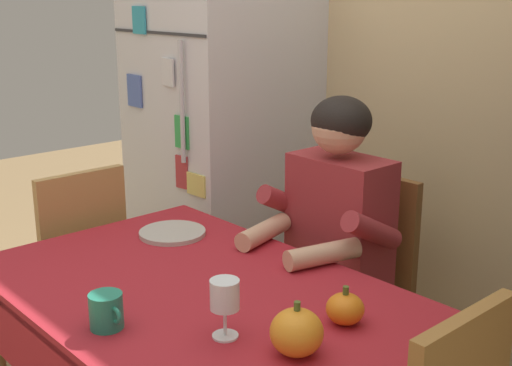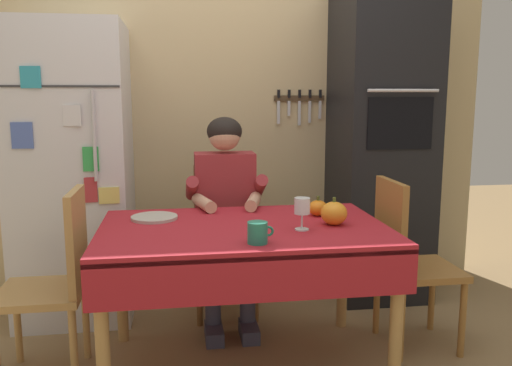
# 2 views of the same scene
# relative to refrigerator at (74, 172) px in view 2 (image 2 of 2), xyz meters

# --- Properties ---
(back_wall_assembly) EXTENTS (3.70, 0.13, 2.60)m
(back_wall_assembly) POSITION_rel_refrigerator_xyz_m (1.00, 0.39, 0.40)
(back_wall_assembly) COLOR #D1B784
(back_wall_assembly) RESTS_ON ground
(refrigerator) EXTENTS (0.68, 0.71, 1.80)m
(refrigerator) POSITION_rel_refrigerator_xyz_m (0.00, 0.00, 0.00)
(refrigerator) COLOR silver
(refrigerator) RESTS_ON ground
(wall_oven) EXTENTS (0.60, 0.64, 2.10)m
(wall_oven) POSITION_rel_refrigerator_xyz_m (2.00, 0.04, 0.15)
(wall_oven) COLOR black
(wall_oven) RESTS_ON ground
(dining_table) EXTENTS (1.40, 0.90, 0.74)m
(dining_table) POSITION_rel_refrigerator_xyz_m (0.95, -0.88, -0.24)
(dining_table) COLOR tan
(dining_table) RESTS_ON ground
(chair_behind_person) EXTENTS (0.40, 0.40, 0.93)m
(chair_behind_person) POSITION_rel_refrigerator_xyz_m (0.92, -0.09, -0.39)
(chair_behind_person) COLOR brown
(chair_behind_person) RESTS_ON ground
(seated_person) EXTENTS (0.47, 0.55, 1.25)m
(seated_person) POSITION_rel_refrigerator_xyz_m (0.92, -0.28, -0.16)
(seated_person) COLOR #38384C
(seated_person) RESTS_ON ground
(chair_left_side) EXTENTS (0.40, 0.40, 0.93)m
(chair_left_side) POSITION_rel_refrigerator_xyz_m (0.05, -0.81, -0.39)
(chair_left_side) COLOR tan
(chair_left_side) RESTS_ON ground
(chair_right_side) EXTENTS (0.40, 0.40, 0.93)m
(chair_right_side) POSITION_rel_refrigerator_xyz_m (1.85, -0.76, -0.39)
(chair_right_side) COLOR #9E6B33
(chair_right_side) RESTS_ON ground
(coffee_mug) EXTENTS (0.12, 0.09, 0.09)m
(coffee_mug) POSITION_rel_refrigerator_xyz_m (0.97, -1.18, -0.11)
(coffee_mug) COLOR #237F66
(coffee_mug) RESTS_ON dining_table
(wine_glass) EXTENTS (0.08, 0.08, 0.16)m
(wine_glass) POSITION_rel_refrigerator_xyz_m (1.21, -0.98, -0.05)
(wine_glass) COLOR white
(wine_glass) RESTS_ON dining_table
(pumpkin_large) EXTENTS (0.10, 0.10, 0.11)m
(pumpkin_large) POSITION_rel_refrigerator_xyz_m (1.37, -0.70, -0.12)
(pumpkin_large) COLOR orange
(pumpkin_large) RESTS_ON dining_table
(pumpkin_medium) EXTENTS (0.13, 0.13, 0.14)m
(pumpkin_medium) POSITION_rel_refrigerator_xyz_m (1.39, -0.91, -0.10)
(pumpkin_medium) COLOR orange
(pumpkin_medium) RESTS_ON dining_table
(serving_tray) EXTENTS (0.24, 0.24, 0.02)m
(serving_tray) POSITION_rel_refrigerator_xyz_m (0.51, -0.65, -0.15)
(serving_tray) COLOR #B7B2A8
(serving_tray) RESTS_ON dining_table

